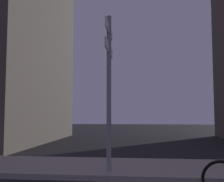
{
  "coord_description": "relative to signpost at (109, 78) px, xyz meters",
  "views": [
    {
      "loc": [
        -0.2,
        -0.96,
        1.59
      ],
      "look_at": [
        -0.92,
        5.51,
        2.12
      ],
      "focal_mm": 44.2,
      "sensor_mm": 36.0,
      "label": 1
    }
  ],
  "objects": [
    {
      "name": "sidewalk_kerb",
      "position": [
        1.05,
        0.85,
        -2.41
      ],
      "size": [
        40.0,
        2.62,
        0.14
      ],
      "primitive_type": "cube",
      "color": "gray",
      "rests_on": "ground_plane"
    },
    {
      "name": "signpost",
      "position": [
        0.0,
        0.0,
        0.0
      ],
      "size": [
        0.12,
        1.44,
        3.98
      ],
      "color": "gray",
      "rests_on": "sidewalk_kerb"
    }
  ]
}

